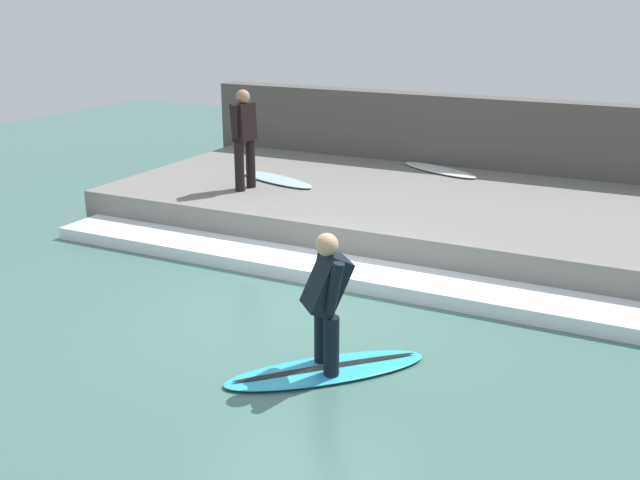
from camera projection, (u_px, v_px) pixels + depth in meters
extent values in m
plane|color=#426B60|center=(298.00, 310.00, 8.81)|extent=(28.00, 28.00, 0.00)
cube|color=slate|center=(410.00, 210.00, 11.98)|extent=(4.40, 9.54, 0.54)
cube|color=#544F49|center=(456.00, 145.00, 13.87)|extent=(0.50, 10.01, 1.80)
cube|color=white|center=(341.00, 271.00, 9.81)|extent=(0.84, 9.06, 0.18)
ellipsoid|color=#2DADD1|center=(326.00, 370.00, 7.34)|extent=(1.86, 1.86, 0.06)
ellipsoid|color=black|center=(326.00, 367.00, 7.33)|extent=(1.41, 1.41, 0.01)
cylinder|color=black|center=(331.00, 346.00, 7.11)|extent=(0.15, 0.15, 0.59)
cylinder|color=black|center=(322.00, 334.00, 7.37)|extent=(0.15, 0.15, 0.59)
cube|color=black|center=(327.00, 283.00, 7.06)|extent=(0.57, 0.57, 0.61)
sphere|color=tan|center=(327.00, 245.00, 6.94)|extent=(0.22, 0.22, 0.22)
cylinder|color=black|center=(334.00, 288.00, 6.86)|extent=(0.11, 0.20, 0.52)
cylinder|color=black|center=(319.00, 272.00, 7.24)|extent=(0.11, 0.20, 0.52)
cylinder|color=black|center=(251.00, 163.00, 12.17)|extent=(0.16, 0.16, 0.80)
cylinder|color=black|center=(239.00, 167.00, 11.93)|extent=(0.16, 0.16, 0.80)
cube|color=black|center=(244.00, 122.00, 11.83)|extent=(0.40, 0.29, 0.60)
sphere|color=#A87A5B|center=(243.00, 97.00, 11.71)|extent=(0.22, 0.22, 0.22)
cylinder|color=black|center=(252.00, 118.00, 12.00)|extent=(0.11, 0.12, 0.52)
cylinder|color=black|center=(235.00, 122.00, 11.65)|extent=(0.11, 0.12, 0.52)
ellipsoid|color=silver|center=(276.00, 179.00, 12.70)|extent=(1.04, 1.81, 0.06)
ellipsoid|color=white|center=(439.00, 170.00, 13.38)|extent=(1.11, 1.70, 0.06)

